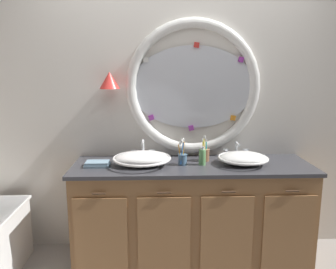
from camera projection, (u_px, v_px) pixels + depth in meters
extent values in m
cube|color=silver|center=(180.00, 105.00, 3.00)|extent=(6.40, 0.08, 2.60)
ellipsoid|color=silver|center=(193.00, 87.00, 2.92)|extent=(1.08, 0.02, 0.71)
torus|color=silver|center=(193.00, 87.00, 2.91)|extent=(1.17, 0.09, 1.17)
cube|color=red|center=(255.00, 86.00, 2.92)|extent=(0.05, 0.01, 0.05)
cube|color=purple|center=(241.00, 60.00, 2.87)|extent=(0.05, 0.01, 0.05)
cube|color=red|center=(197.00, 45.00, 2.84)|extent=(0.05, 0.01, 0.05)
cube|color=silver|center=(146.00, 60.00, 2.85)|extent=(0.05, 0.01, 0.05)
cube|color=teal|center=(131.00, 85.00, 2.88)|extent=(0.05, 0.01, 0.05)
cube|color=purple|center=(151.00, 118.00, 2.94)|extent=(0.05, 0.01, 0.05)
cube|color=purple|center=(191.00, 128.00, 2.97)|extent=(0.05, 0.01, 0.05)
cube|color=orange|center=(233.00, 118.00, 2.97)|extent=(0.05, 0.01, 0.05)
cylinder|color=#4C3823|center=(110.00, 78.00, 2.85)|extent=(0.02, 0.09, 0.02)
cone|color=red|center=(109.00, 80.00, 2.80)|extent=(0.17, 0.17, 0.14)
cube|color=olive|center=(192.00, 214.00, 2.85)|extent=(1.92, 0.58, 0.82)
cube|color=#38383D|center=(192.00, 166.00, 2.77)|extent=(1.95, 0.61, 0.03)
cube|color=#38383D|center=(189.00, 165.00, 3.06)|extent=(1.92, 0.02, 0.11)
cube|color=olive|center=(101.00, 237.00, 2.54)|extent=(0.40, 0.02, 0.63)
cylinder|color=#422D1E|center=(99.00, 194.00, 2.46)|extent=(0.10, 0.01, 0.01)
cube|color=olive|center=(164.00, 236.00, 2.56)|extent=(0.40, 0.02, 0.63)
cylinder|color=#422D1E|center=(164.00, 193.00, 2.48)|extent=(0.10, 0.01, 0.01)
cube|color=olive|center=(227.00, 235.00, 2.58)|extent=(0.40, 0.02, 0.63)
cylinder|color=#422D1E|center=(229.00, 192.00, 2.50)|extent=(0.10, 0.01, 0.01)
cube|color=olive|center=(288.00, 234.00, 2.59)|extent=(0.40, 0.02, 0.63)
cylinder|color=#422D1E|center=(292.00, 191.00, 2.51)|extent=(0.10, 0.01, 0.01)
ellipsoid|color=white|center=(142.00, 159.00, 2.71)|extent=(0.45, 0.29, 0.12)
torus|color=white|center=(142.00, 158.00, 2.71)|extent=(0.47, 0.47, 0.02)
cylinder|color=silver|center=(142.00, 158.00, 2.71)|extent=(0.03, 0.03, 0.01)
ellipsoid|color=white|center=(243.00, 158.00, 2.74)|extent=(0.39, 0.30, 0.10)
torus|color=white|center=(243.00, 158.00, 2.74)|extent=(0.41, 0.41, 0.02)
cylinder|color=silver|center=(243.00, 158.00, 2.74)|extent=(0.03, 0.03, 0.01)
cylinder|color=silver|center=(143.00, 156.00, 2.96)|extent=(0.05, 0.05, 0.02)
cylinder|color=silver|center=(143.00, 148.00, 2.95)|extent=(0.02, 0.02, 0.13)
sphere|color=silver|center=(143.00, 141.00, 2.93)|extent=(0.03, 0.03, 0.03)
cylinder|color=silver|center=(143.00, 142.00, 2.88)|extent=(0.02, 0.10, 0.02)
cylinder|color=silver|center=(134.00, 154.00, 2.95)|extent=(0.04, 0.04, 0.06)
cylinder|color=silver|center=(152.00, 154.00, 2.96)|extent=(0.04, 0.04, 0.06)
cube|color=silver|center=(134.00, 151.00, 2.95)|extent=(0.05, 0.01, 0.01)
cube|color=silver|center=(152.00, 150.00, 2.95)|extent=(0.05, 0.01, 0.01)
cylinder|color=silver|center=(236.00, 156.00, 2.99)|extent=(0.05, 0.05, 0.02)
cylinder|color=silver|center=(236.00, 149.00, 2.98)|extent=(0.02, 0.02, 0.11)
sphere|color=silver|center=(236.00, 143.00, 2.97)|extent=(0.03, 0.03, 0.03)
cylinder|color=silver|center=(238.00, 144.00, 2.92)|extent=(0.02, 0.10, 0.02)
cylinder|color=silver|center=(226.00, 154.00, 2.98)|extent=(0.04, 0.04, 0.06)
cylinder|color=silver|center=(246.00, 153.00, 2.99)|extent=(0.04, 0.04, 0.06)
cube|color=silver|center=(226.00, 150.00, 2.98)|extent=(0.05, 0.01, 0.01)
cube|color=silver|center=(246.00, 150.00, 2.98)|extent=(0.05, 0.01, 0.01)
cylinder|color=slate|center=(182.00, 160.00, 2.73)|extent=(0.07, 0.07, 0.09)
torus|color=slate|center=(182.00, 154.00, 2.72)|extent=(0.08, 0.08, 0.01)
cylinder|color=orange|center=(183.00, 153.00, 2.72)|extent=(0.02, 0.02, 0.18)
cube|color=white|center=(183.00, 140.00, 2.70)|extent=(0.02, 0.01, 0.02)
cylinder|color=yellow|center=(182.00, 152.00, 2.73)|extent=(0.03, 0.04, 0.18)
cube|color=white|center=(182.00, 139.00, 2.71)|extent=(0.02, 0.03, 0.03)
cylinder|color=orange|center=(180.00, 154.00, 2.72)|extent=(0.03, 0.01, 0.16)
cube|color=white|center=(180.00, 143.00, 2.70)|extent=(0.02, 0.02, 0.02)
cylinder|color=blue|center=(182.00, 153.00, 2.70)|extent=(0.03, 0.03, 0.18)
cube|color=white|center=(182.00, 141.00, 2.68)|extent=(0.02, 0.02, 0.03)
cylinder|color=#996647|center=(205.00, 155.00, 2.85)|extent=(0.08, 0.08, 0.10)
torus|color=#996647|center=(205.00, 149.00, 2.84)|extent=(0.08, 0.08, 0.01)
cylinder|color=#19ADB2|center=(206.00, 151.00, 2.84)|extent=(0.01, 0.03, 0.15)
cube|color=white|center=(207.00, 140.00, 2.83)|extent=(0.01, 0.02, 0.02)
cylinder|color=yellow|center=(203.00, 150.00, 2.86)|extent=(0.01, 0.02, 0.15)
cube|color=white|center=(203.00, 140.00, 2.84)|extent=(0.02, 0.02, 0.02)
cylinder|color=yellow|center=(204.00, 149.00, 2.82)|extent=(0.02, 0.02, 0.18)
cube|color=white|center=(205.00, 137.00, 2.80)|extent=(0.02, 0.02, 0.02)
cylinder|color=#6BAD66|center=(202.00, 157.00, 2.73)|extent=(0.06, 0.06, 0.13)
cylinder|color=silver|center=(202.00, 148.00, 2.72)|extent=(0.03, 0.03, 0.02)
cylinder|color=silver|center=(203.00, 147.00, 2.69)|extent=(0.01, 0.04, 0.01)
cube|color=#7593A8|center=(97.00, 165.00, 2.70)|extent=(0.20, 0.13, 0.02)
cube|color=#7593A8|center=(97.00, 163.00, 2.69)|extent=(0.18, 0.12, 0.02)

